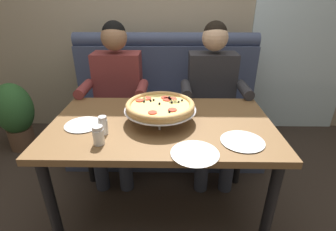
{
  "coord_description": "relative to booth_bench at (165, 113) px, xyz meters",
  "views": [
    {
      "loc": [
        0.06,
        -1.38,
        1.45
      ],
      "look_at": [
        0.04,
        -0.01,
        0.79
      ],
      "focal_mm": 26.76,
      "sensor_mm": 36.0,
      "label": 1
    }
  ],
  "objects": [
    {
      "name": "window_panel",
      "position": [
        1.45,
        0.5,
        1.0
      ],
      "size": [
        1.1,
        0.02,
        2.8
      ],
      "primitive_type": "cube",
      "color": "white",
      "rests_on": "ground_plane"
    },
    {
      "name": "shaker_pepper_flakes",
      "position": [
        -0.32,
        -1.02,
        0.39
      ],
      "size": [
        0.05,
        0.05,
        0.11
      ],
      "color": "white",
      "rests_on": "dining_table"
    },
    {
      "name": "plate_near_left",
      "position": [
        -0.47,
        -0.92,
        0.35
      ],
      "size": [
        0.22,
        0.22,
        0.02
      ],
      "color": "white",
      "rests_on": "dining_table"
    },
    {
      "name": "back_wall_with_window",
      "position": [
        0.0,
        0.57,
        1.0
      ],
      "size": [
        6.0,
        0.12,
        2.8
      ],
      "primitive_type": "cube",
      "color": "tan",
      "rests_on": "ground_plane"
    },
    {
      "name": "diner_right",
      "position": [
        0.41,
        -0.27,
        0.31
      ],
      "size": [
        0.54,
        0.64,
        1.27
      ],
      "color": "#2D3342",
      "rests_on": "ground_plane"
    },
    {
      "name": "plate_far_side",
      "position": [
        0.44,
        -1.1,
        0.35
      ],
      "size": [
        0.23,
        0.23,
        0.02
      ],
      "color": "white",
      "rests_on": "dining_table"
    },
    {
      "name": "shaker_parmesan",
      "position": [
        -0.32,
        -1.13,
        0.39
      ],
      "size": [
        0.06,
        0.06,
        0.1
      ],
      "color": "white",
      "rests_on": "dining_table"
    },
    {
      "name": "diner_left",
      "position": [
        -0.41,
        -0.27,
        0.31
      ],
      "size": [
        0.54,
        0.64,
        1.27
      ],
      "color": "#2D3342",
      "rests_on": "ground_plane"
    },
    {
      "name": "pizza",
      "position": [
        -0.01,
        -0.85,
        0.44
      ],
      "size": [
        0.44,
        0.44,
        0.13
      ],
      "color": "silver",
      "rests_on": "dining_table"
    },
    {
      "name": "potted_plant",
      "position": [
        -1.5,
        -0.02,
        -0.01
      ],
      "size": [
        0.36,
        0.36,
        0.7
      ],
      "color": "brown",
      "rests_on": "ground_plane"
    },
    {
      "name": "booth_bench",
      "position": [
        0.0,
        0.0,
        0.0
      ],
      "size": [
        1.8,
        0.78,
        1.13
      ],
      "color": "#424C6B",
      "rests_on": "ground_plane"
    },
    {
      "name": "dining_table",
      "position": [
        0.0,
        -0.87,
        0.25
      ],
      "size": [
        1.37,
        0.81,
        0.74
      ],
      "color": "brown",
      "rests_on": "ground_plane"
    },
    {
      "name": "ground_plane",
      "position": [
        0.0,
        -0.87,
        -0.4
      ],
      "size": [
        16.0,
        16.0,
        0.0
      ],
      "primitive_type": "plane",
      "color": "#382D26"
    },
    {
      "name": "plate_near_right",
      "position": [
        0.18,
        -1.21,
        0.35
      ],
      "size": [
        0.24,
        0.24,
        0.02
      ],
      "color": "white",
      "rests_on": "dining_table"
    }
  ]
}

